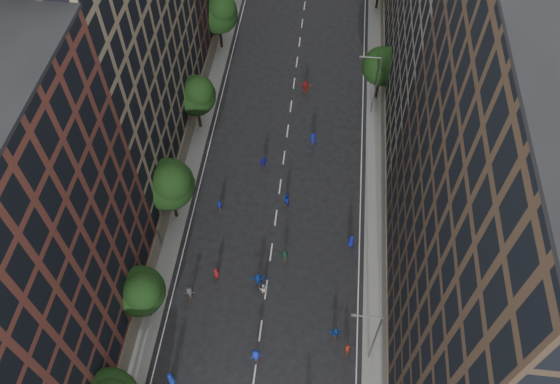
% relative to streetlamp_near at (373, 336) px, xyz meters
% --- Properties ---
extents(ground, '(240.00, 240.00, 0.00)m').
position_rel_streetlamp_near_xyz_m(ground, '(-10.37, 28.00, -5.17)').
color(ground, black).
rests_on(ground, ground).
extents(sidewalk_left, '(4.00, 105.00, 0.15)m').
position_rel_streetlamp_near_xyz_m(sidewalk_left, '(-22.37, 35.50, -5.09)').
color(sidewalk_left, slate).
rests_on(sidewalk_left, ground).
extents(sidewalk_right, '(4.00, 105.00, 0.15)m').
position_rel_streetlamp_near_xyz_m(sidewalk_right, '(1.63, 35.50, -5.09)').
color(sidewalk_right, slate).
rests_on(sidewalk_right, ground).
extents(bldg_left_a, '(14.00, 22.00, 30.00)m').
position_rel_streetlamp_near_xyz_m(bldg_left_a, '(-29.37, -1.00, 9.83)').
color(bldg_left_a, '#5B2B22').
rests_on(bldg_left_a, ground).
extents(bldg_left_b, '(14.00, 26.00, 34.00)m').
position_rel_streetlamp_near_xyz_m(bldg_left_b, '(-29.37, 23.00, 11.83)').
color(bldg_left_b, '#816D54').
rests_on(bldg_left_b, ground).
extents(bldg_right_a, '(14.00, 30.00, 36.00)m').
position_rel_streetlamp_near_xyz_m(bldg_right_a, '(8.63, 3.00, 12.83)').
color(bldg_right_a, '#412F23').
rests_on(bldg_right_a, ground).
extents(bldg_right_b, '(14.00, 28.00, 33.00)m').
position_rel_streetlamp_near_xyz_m(bldg_right_b, '(8.63, 32.00, 11.33)').
color(bldg_right_b, '#6C6559').
rests_on(bldg_right_b, ground).
extents(tree_left_1, '(4.80, 4.80, 8.21)m').
position_rel_streetlamp_near_xyz_m(tree_left_1, '(-21.39, 1.86, 0.38)').
color(tree_left_1, black).
rests_on(tree_left_1, ground).
extents(tree_left_2, '(5.60, 5.60, 9.45)m').
position_rel_streetlamp_near_xyz_m(tree_left_2, '(-21.36, 13.83, 1.19)').
color(tree_left_2, black).
rests_on(tree_left_2, ground).
extents(tree_left_3, '(5.00, 5.00, 8.58)m').
position_rel_streetlamp_near_xyz_m(tree_left_3, '(-21.38, 27.85, 0.65)').
color(tree_left_3, black).
rests_on(tree_left_3, ground).
extents(tree_left_4, '(5.40, 5.40, 9.08)m').
position_rel_streetlamp_near_xyz_m(tree_left_4, '(-21.37, 43.84, 0.93)').
color(tree_left_4, black).
rests_on(tree_left_4, ground).
extents(tree_right_a, '(5.00, 5.00, 8.39)m').
position_rel_streetlamp_near_xyz_m(tree_right_a, '(1.02, 35.85, 0.46)').
color(tree_right_a, black).
rests_on(tree_right_a, ground).
extents(streetlamp_near, '(2.64, 0.22, 9.06)m').
position_rel_streetlamp_near_xyz_m(streetlamp_near, '(0.00, 0.00, 0.00)').
color(streetlamp_near, '#595B60').
rests_on(streetlamp_near, ground).
extents(streetlamp_far, '(2.64, 0.22, 9.06)m').
position_rel_streetlamp_near_xyz_m(streetlamp_far, '(0.00, 33.00, 0.00)').
color(streetlamp_far, '#595B60').
rests_on(streetlamp_far, ground).
extents(skater_0, '(1.11, 0.95, 1.93)m').
position_rel_streetlamp_near_xyz_m(skater_0, '(-17.86, -4.36, -4.20)').
color(skater_0, navy).
rests_on(skater_0, ground).
extents(skater_3, '(1.35, 1.03, 1.85)m').
position_rel_streetlamp_near_xyz_m(skater_3, '(-10.40, -1.41, -4.24)').
color(skater_3, '#1728BE').
rests_on(skater_3, ground).
extents(skater_5, '(1.43, 0.52, 1.52)m').
position_rel_streetlamp_near_xyz_m(skater_5, '(-3.07, 1.75, -4.41)').
color(skater_5, '#1442A8').
rests_on(skater_5, ground).
extents(skater_6, '(0.86, 0.69, 1.54)m').
position_rel_streetlamp_near_xyz_m(skater_6, '(-15.70, 6.93, -4.40)').
color(skater_6, maroon).
rests_on(skater_6, ground).
extents(skater_7, '(0.64, 0.45, 1.68)m').
position_rel_streetlamp_near_xyz_m(skater_7, '(-1.87, 0.25, -4.33)').
color(skater_7, maroon).
rests_on(skater_7, ground).
extents(skater_8, '(0.86, 0.72, 1.58)m').
position_rel_streetlamp_near_xyz_m(skater_8, '(-10.61, 5.65, -4.38)').
color(skater_8, white).
rests_on(skater_8, ground).
extents(skater_9, '(1.18, 0.85, 1.65)m').
position_rel_streetlamp_near_xyz_m(skater_9, '(-17.96, 4.39, -4.34)').
color(skater_9, '#434248').
rests_on(skater_9, ground).
extents(skater_10, '(0.98, 0.49, 1.61)m').
position_rel_streetlamp_near_xyz_m(skater_10, '(-8.83, 9.73, -4.36)').
color(skater_10, '#1F683D').
rests_on(skater_10, ground).
extents(skater_11, '(1.85, 0.81, 1.93)m').
position_rel_streetlamp_near_xyz_m(skater_11, '(-11.22, 6.55, -4.21)').
color(skater_11, '#143DAA').
rests_on(skater_11, ground).
extents(skater_12, '(0.88, 0.61, 1.73)m').
position_rel_streetlamp_near_xyz_m(skater_12, '(-1.87, 12.25, -4.30)').
color(skater_12, '#111692').
rests_on(skater_12, ground).
extents(skater_13, '(0.62, 0.44, 1.58)m').
position_rel_streetlamp_near_xyz_m(skater_13, '(-16.87, 15.50, -4.38)').
color(skater_13, navy).
rests_on(skater_13, ground).
extents(skater_14, '(1.05, 0.94, 1.76)m').
position_rel_streetlamp_near_xyz_m(skater_14, '(-9.36, 17.06, -4.29)').
color(skater_14, '#12249A').
rests_on(skater_14, ground).
extents(skater_15, '(1.33, 0.99, 1.83)m').
position_rel_streetlamp_near_xyz_m(skater_15, '(-7.01, 26.54, -4.25)').
color(skater_15, '#131A9F').
rests_on(skater_15, ground).
extents(skater_16, '(1.18, 0.79, 1.86)m').
position_rel_streetlamp_near_xyz_m(skater_16, '(-12.68, 22.17, -4.24)').
color(skater_16, '#1D16B5').
rests_on(skater_16, ground).
extents(skater_17, '(1.71, 0.55, 1.85)m').
position_rel_streetlamp_near_xyz_m(skater_17, '(-8.72, 35.97, -4.24)').
color(skater_17, '#AA1D1C').
rests_on(skater_17, ground).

